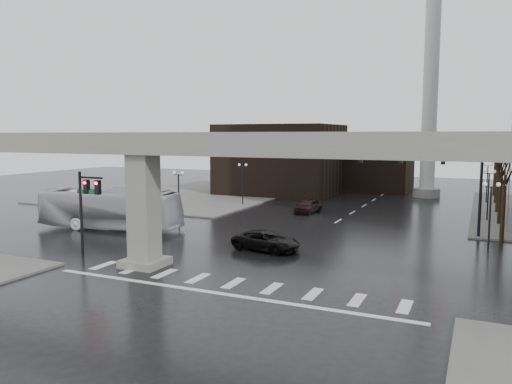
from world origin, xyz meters
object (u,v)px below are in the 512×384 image
signal_mast_arm (433,167)px  pickup_truck (266,241)px  far_car (308,206)px  city_bus (110,209)px

signal_mast_arm → pickup_truck: 16.35m
far_car → pickup_truck: bearing=-73.9°
signal_mast_arm → pickup_truck: size_ratio=2.33×
signal_mast_arm → far_car: 15.98m
signal_mast_arm → city_bus: bearing=-160.4°
signal_mast_arm → far_car: (-13.41, 7.07, -5.06)m
pickup_truck → far_car: bearing=18.0°
pickup_truck → city_bus: 16.40m
pickup_truck → far_car: 18.72m
signal_mast_arm → pickup_truck: (-10.53, -11.42, -5.11)m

